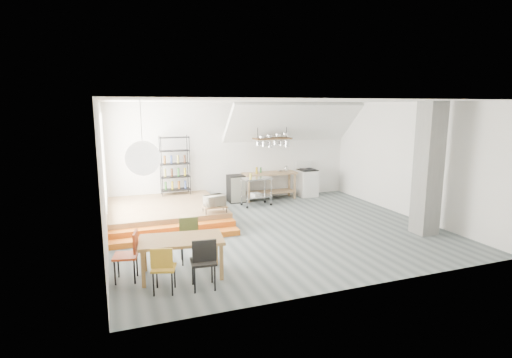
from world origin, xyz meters
name	(u,v)px	position (x,y,z in m)	size (l,w,h in m)	color
floor	(276,230)	(0.00, 0.00, 0.00)	(8.00, 8.00, 0.00)	#525C5F
wall_back	(235,152)	(0.00, 3.50, 1.60)	(8.00, 0.04, 3.20)	silver
wall_left	(103,177)	(-4.00, 0.00, 1.60)	(0.04, 7.00, 3.20)	silver
wall_right	(408,160)	(4.00, 0.00, 1.60)	(0.04, 7.00, 3.20)	silver
ceiling	(278,101)	(0.00, 0.00, 3.20)	(8.00, 7.00, 0.02)	white
slope_ceiling	(293,123)	(1.80, 2.90, 2.55)	(4.40, 1.80, 0.15)	white
window_pane	(104,159)	(-3.98, 1.50, 1.80)	(0.02, 2.50, 2.20)	white
platform	(165,211)	(-2.50, 2.00, 0.20)	(3.00, 3.00, 0.40)	#8C6646
step_lower	(177,238)	(-2.50, 0.05, 0.07)	(3.00, 0.35, 0.13)	orange
step_upper	(174,230)	(-2.50, 0.40, 0.13)	(3.00, 0.35, 0.27)	orange
concrete_column	(428,169)	(3.30, -1.50, 1.60)	(0.50, 0.50, 3.20)	slate
kitchen_counter	(270,181)	(1.10, 3.15, 0.63)	(1.80, 0.60, 0.91)	#8C6646
stove	(307,182)	(2.50, 3.16, 0.48)	(0.60, 0.60, 1.18)	white
pot_rack	(273,141)	(1.13, 2.92, 1.98)	(1.20, 0.50, 1.43)	#432C1A
wire_shelving	(175,164)	(-2.00, 3.20, 1.33)	(0.88, 0.38, 1.80)	black
microwave_shelf	(215,206)	(-1.40, 0.75, 0.55)	(0.60, 0.40, 0.16)	#8C6646
paper_lantern	(143,158)	(-3.31, -1.87, 2.20)	(0.60, 0.60, 0.60)	white
dining_table	(181,242)	(-2.72, -1.94, 0.64)	(1.59, 1.02, 0.71)	olive
chair_mustard	(163,266)	(-3.14, -2.57, 0.49)	(0.47, 0.47, 0.83)	gold
chair_black	(204,259)	(-2.47, -2.66, 0.55)	(0.46, 0.46, 0.92)	black
chair_olive	(189,236)	(-2.45, -1.29, 0.52)	(0.44, 0.44, 0.87)	#55612E
chair_red	(130,252)	(-3.62, -1.84, 0.54)	(0.48, 0.48, 0.90)	#BC3F1A
rolling_cart	(256,188)	(0.39, 2.50, 0.57)	(0.94, 0.59, 0.88)	silver
mini_fridge	(236,189)	(-0.06, 3.20, 0.44)	(0.52, 0.52, 0.88)	black
microwave	(215,201)	(-1.40, 0.75, 0.70)	(0.50, 0.34, 0.28)	beige
bowl	(281,171)	(1.47, 3.10, 0.93)	(0.19, 0.19, 0.05)	silver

